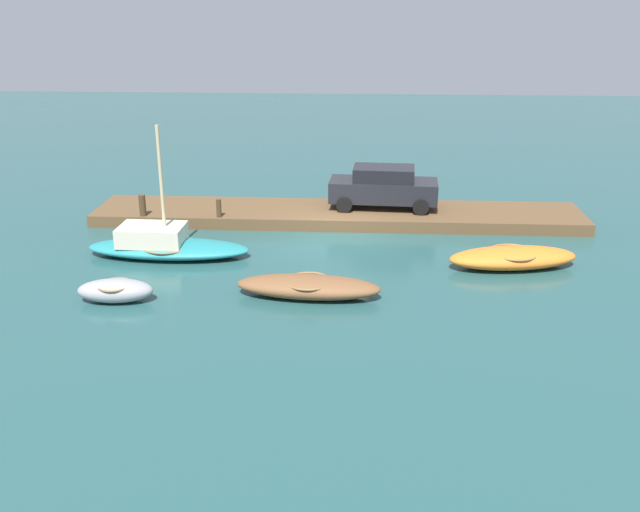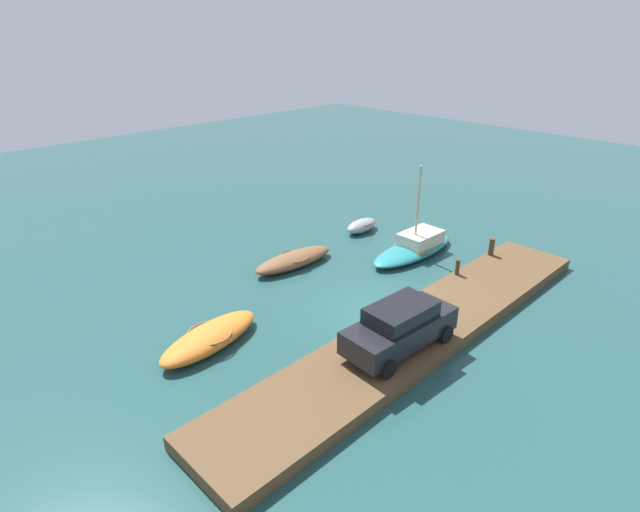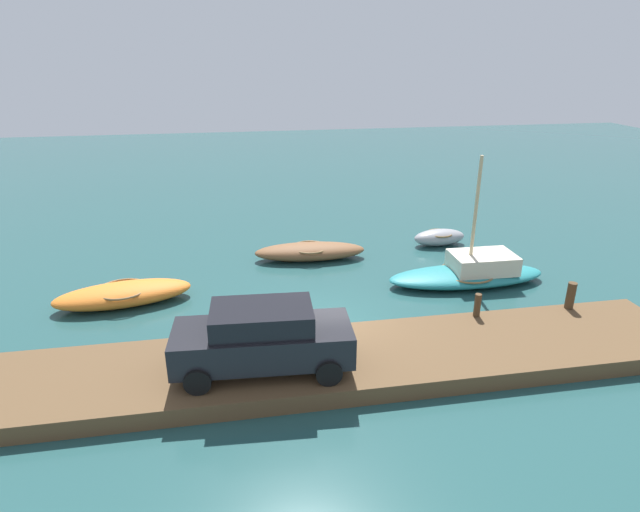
{
  "view_description": "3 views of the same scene",
  "coord_description": "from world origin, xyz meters",
  "px_view_note": "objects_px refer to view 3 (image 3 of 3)",
  "views": [
    {
      "loc": [
        -0.93,
        25.47,
        8.73
      ],
      "look_at": [
        0.35,
        3.9,
        0.74
      ],
      "focal_mm": 39.81,
      "sensor_mm": 36.0,
      "label": 1
    },
    {
      "loc": [
        -14.41,
        -11.55,
        10.91
      ],
      "look_at": [
        0.57,
        3.66,
        1.15
      ],
      "focal_mm": 28.91,
      "sensor_mm": 36.0,
      "label": 2
    },
    {
      "loc": [
        -2.4,
        -13.99,
        7.91
      ],
      "look_at": [
        0.54,
        2.78,
        1.2
      ],
      "focal_mm": 29.43,
      "sensor_mm": 36.0,
      "label": 3
    }
  ],
  "objects_px": {
    "rowboat_brown": "(310,251)",
    "dinghy_grey": "(439,237)",
    "parked_car": "(263,338)",
    "mooring_post_mid_west": "(571,296)",
    "sailboat_teal": "(470,272)",
    "mooring_post_west": "(477,305)",
    "rowboat_orange": "(123,294)"
  },
  "relations": [
    {
      "from": "mooring_post_west",
      "to": "mooring_post_mid_west",
      "type": "distance_m",
      "value": 3.05
    },
    {
      "from": "dinghy_grey",
      "to": "parked_car",
      "type": "relative_size",
      "value": 0.53
    },
    {
      "from": "mooring_post_west",
      "to": "rowboat_brown",
      "type": "bearing_deg",
      "value": 121.5
    },
    {
      "from": "rowboat_brown",
      "to": "parked_car",
      "type": "xyz_separation_m",
      "value": [
        -2.46,
        -8.26,
        1.02
      ]
    },
    {
      "from": "dinghy_grey",
      "to": "parked_car",
      "type": "xyz_separation_m",
      "value": [
        -8.25,
        -8.94,
        1.0
      ]
    },
    {
      "from": "dinghy_grey",
      "to": "parked_car",
      "type": "distance_m",
      "value": 12.2
    },
    {
      "from": "rowboat_orange",
      "to": "mooring_post_mid_west",
      "type": "bearing_deg",
      "value": -24.23
    },
    {
      "from": "rowboat_brown",
      "to": "dinghy_grey",
      "type": "bearing_deg",
      "value": 10.16
    },
    {
      "from": "rowboat_brown",
      "to": "parked_car",
      "type": "relative_size",
      "value": 1.01
    },
    {
      "from": "mooring_post_west",
      "to": "parked_car",
      "type": "xyz_separation_m",
      "value": [
        -6.49,
        -1.69,
        0.52
      ]
    },
    {
      "from": "rowboat_brown",
      "to": "dinghy_grey",
      "type": "distance_m",
      "value": 5.83
    },
    {
      "from": "rowboat_orange",
      "to": "dinghy_grey",
      "type": "bearing_deg",
      "value": 6.6
    },
    {
      "from": "sailboat_teal",
      "to": "dinghy_grey",
      "type": "bearing_deg",
      "value": 84.77
    },
    {
      "from": "dinghy_grey",
      "to": "mooring_post_west",
      "type": "distance_m",
      "value": 7.47
    },
    {
      "from": "rowboat_brown",
      "to": "rowboat_orange",
      "type": "relative_size",
      "value": 0.98
    },
    {
      "from": "mooring_post_west",
      "to": "mooring_post_mid_west",
      "type": "xyz_separation_m",
      "value": [
        3.05,
        0.0,
        0.06
      ]
    },
    {
      "from": "rowboat_brown",
      "to": "mooring_post_mid_west",
      "type": "height_order",
      "value": "mooring_post_mid_west"
    },
    {
      "from": "mooring_post_west",
      "to": "sailboat_teal",
      "type": "bearing_deg",
      "value": 67.66
    },
    {
      "from": "rowboat_brown",
      "to": "rowboat_orange",
      "type": "bearing_deg",
      "value": -153.24
    },
    {
      "from": "mooring_post_west",
      "to": "parked_car",
      "type": "height_order",
      "value": "parked_car"
    },
    {
      "from": "rowboat_orange",
      "to": "mooring_post_mid_west",
      "type": "relative_size",
      "value": 5.43
    },
    {
      "from": "dinghy_grey",
      "to": "mooring_post_mid_west",
      "type": "relative_size",
      "value": 2.76
    },
    {
      "from": "rowboat_brown",
      "to": "mooring_post_west",
      "type": "distance_m",
      "value": 7.72
    },
    {
      "from": "rowboat_orange",
      "to": "mooring_post_mid_west",
      "type": "distance_m",
      "value": 14.3
    },
    {
      "from": "sailboat_teal",
      "to": "dinghy_grey",
      "type": "xyz_separation_m",
      "value": [
        0.43,
        4.0,
        -0.07
      ]
    },
    {
      "from": "parked_car",
      "to": "mooring_post_west",
      "type": "bearing_deg",
      "value": 17.88
    },
    {
      "from": "rowboat_brown",
      "to": "sailboat_teal",
      "type": "relative_size",
      "value": 0.78
    },
    {
      "from": "parked_car",
      "to": "mooring_post_mid_west",
      "type": "bearing_deg",
      "value": 13.33
    },
    {
      "from": "sailboat_teal",
      "to": "dinghy_grey",
      "type": "height_order",
      "value": "sailboat_teal"
    },
    {
      "from": "rowboat_brown",
      "to": "sailboat_teal",
      "type": "bearing_deg",
      "value": -28.3
    },
    {
      "from": "sailboat_teal",
      "to": "rowboat_orange",
      "type": "bearing_deg",
      "value": 178.93
    },
    {
      "from": "dinghy_grey",
      "to": "sailboat_teal",
      "type": "bearing_deg",
      "value": -99.64
    }
  ]
}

